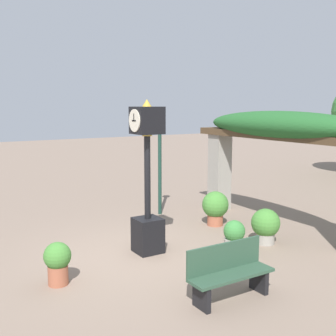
{
  "coord_description": "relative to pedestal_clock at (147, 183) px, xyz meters",
  "views": [
    {
      "loc": [
        7.38,
        -3.94,
        3.08
      ],
      "look_at": [
        -0.11,
        0.7,
        1.76
      ],
      "focal_mm": 45.0,
      "sensor_mm": 36.0,
      "label": 1
    }
  ],
  "objects": [
    {
      "name": "potted_plant_far_left",
      "position": [
        -0.84,
        2.45,
        -1.0
      ],
      "size": [
        0.68,
        0.68,
        0.89
      ],
      "color": "#9E563D",
      "rests_on": "ground"
    },
    {
      "name": "pergola",
      "position": [
        0.11,
        3.65,
        0.78
      ],
      "size": [
        5.68,
        1.1,
        2.94
      ],
      "color": "gray",
      "rests_on": "ground"
    },
    {
      "name": "pedestal_clock",
      "position": [
        0.0,
        0.0,
        0.0
      ],
      "size": [
        0.55,
        0.6,
        3.19
      ],
      "color": "black",
      "rests_on": "ground"
    },
    {
      "name": "potted_plant_near_left",
      "position": [
        1.03,
        1.49,
        -1.13
      ],
      "size": [
        0.45,
        0.45,
        0.71
      ],
      "color": "gray",
      "rests_on": "ground"
    },
    {
      "name": "lamp_post",
      "position": [
        -2.57,
        1.82,
        0.36
      ],
      "size": [
        0.27,
        0.27,
        2.76
      ],
      "color": "#19382D",
      "rests_on": "ground"
    },
    {
      "name": "potted_plant_far_right",
      "position": [
        0.91,
        2.5,
        -1.06
      ],
      "size": [
        0.64,
        0.64,
        0.8
      ],
      "color": "gray",
      "rests_on": "ground"
    },
    {
      "name": "potted_plant_near_right",
      "position": [
        0.61,
        -2.11,
        -1.07
      ],
      "size": [
        0.47,
        0.47,
        0.75
      ],
      "color": "#9E563D",
      "rests_on": "ground"
    },
    {
      "name": "park_bench",
      "position": [
        2.58,
        0.05,
        -1.06
      ],
      "size": [
        0.42,
        1.47,
        0.89
      ],
      "rotation": [
        0.0,
        0.0,
        1.57
      ],
      "color": "#2D4C38",
      "rests_on": "ground"
    },
    {
      "name": "ground_plane",
      "position": [
        0.11,
        -0.2,
        -1.49
      ],
      "size": [
        60.0,
        60.0,
        0.0
      ],
      "primitive_type": "plane",
      "color": "#7F6B5B"
    }
  ]
}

